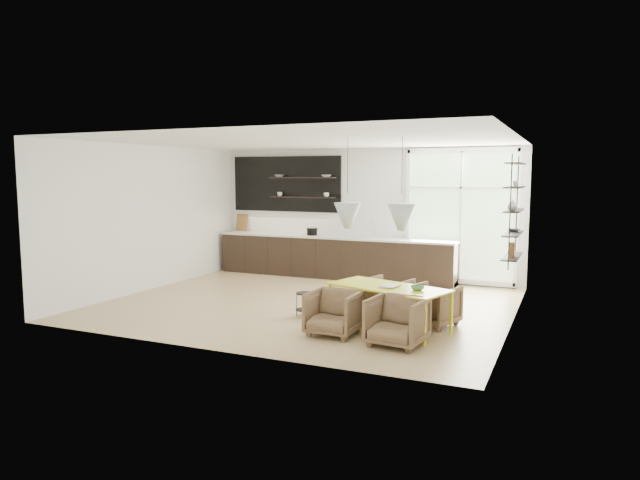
# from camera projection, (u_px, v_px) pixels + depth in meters

# --- Properties ---
(room) EXTENTS (7.02, 6.01, 2.91)m
(room) POSITION_uv_depth(u_px,v_px,m) (360.00, 220.00, 10.86)
(room) COLOR tan
(room) RESTS_ON ground
(kitchen_run) EXTENTS (5.54, 0.69, 2.75)m
(kitchen_run) POSITION_uv_depth(u_px,v_px,m) (330.00, 251.00, 12.91)
(kitchen_run) COLOR black
(kitchen_run) RESTS_ON ground
(right_shelving) EXTENTS (0.26, 1.22, 1.90)m
(right_shelving) POSITION_uv_depth(u_px,v_px,m) (513.00, 213.00, 9.78)
(right_shelving) COLOR black
(right_shelving) RESTS_ON ground
(dining_table) EXTENTS (1.95, 1.32, 0.65)m
(dining_table) POSITION_uv_depth(u_px,v_px,m) (388.00, 289.00, 8.51)
(dining_table) COLOR yellow
(dining_table) RESTS_ON ground
(armchair_back_left) EXTENTS (0.83, 0.85, 0.64)m
(armchair_back_left) POSITION_uv_depth(u_px,v_px,m) (387.00, 297.00, 9.35)
(armchair_back_left) COLOR brown
(armchair_back_left) RESTS_ON ground
(armchair_back_right) EXTENTS (0.87, 0.88, 0.63)m
(armchair_back_right) POSITION_uv_depth(u_px,v_px,m) (433.00, 305.00, 8.75)
(armchair_back_right) COLOR brown
(armchair_back_right) RESTS_ON ground
(armchair_front_left) EXTENTS (0.70, 0.72, 0.65)m
(armchair_front_left) POSITION_uv_depth(u_px,v_px,m) (333.00, 313.00, 8.23)
(armchair_front_left) COLOR brown
(armchair_front_left) RESTS_ON ground
(armchair_front_right) EXTENTS (0.80, 0.81, 0.67)m
(armchair_front_right) POSITION_uv_depth(u_px,v_px,m) (397.00, 321.00, 7.70)
(armchair_front_right) COLOR brown
(armchair_front_right) RESTS_ON ground
(wire_stool) EXTENTS (0.31, 0.31, 0.39)m
(wire_stool) POSITION_uv_depth(u_px,v_px,m) (305.00, 301.00, 9.33)
(wire_stool) COLOR black
(wire_stool) RESTS_ON ground
(table_book) EXTENTS (0.29, 0.35, 0.03)m
(table_book) POSITION_uv_depth(u_px,v_px,m) (383.00, 285.00, 8.53)
(table_book) COLOR white
(table_book) RESTS_ON dining_table
(table_bowl) EXTENTS (0.26, 0.26, 0.06)m
(table_bowl) POSITION_uv_depth(u_px,v_px,m) (418.00, 288.00, 8.22)
(table_bowl) COLOR #43784C
(table_bowl) RESTS_ON dining_table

